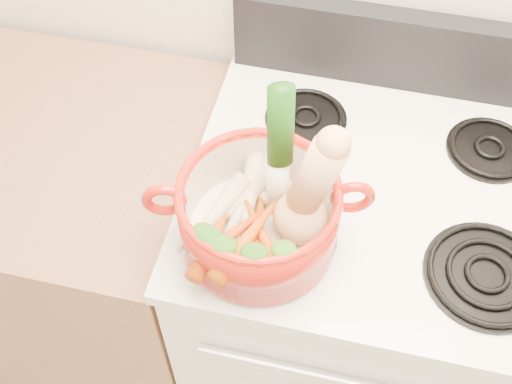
% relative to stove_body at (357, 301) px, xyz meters
% --- Properties ---
extents(stove_body, '(0.76, 0.65, 0.92)m').
position_rel_stove_body_xyz_m(stove_body, '(0.00, 0.00, 0.00)').
color(stove_body, white).
rests_on(stove_body, floor).
extents(cooktop, '(0.78, 0.67, 0.03)m').
position_rel_stove_body_xyz_m(cooktop, '(0.00, 0.00, 0.47)').
color(cooktop, white).
rests_on(cooktop, stove_body).
extents(control_backsplash, '(0.76, 0.05, 0.18)m').
position_rel_stove_body_xyz_m(control_backsplash, '(0.00, 0.30, 0.58)').
color(control_backsplash, black).
rests_on(control_backsplash, cooktop).
extents(oven_handle, '(0.60, 0.02, 0.02)m').
position_rel_stove_body_xyz_m(oven_handle, '(0.00, -0.34, 0.32)').
color(oven_handle, silver).
rests_on(oven_handle, stove_body).
extents(burner_front_left, '(0.22, 0.22, 0.02)m').
position_rel_stove_body_xyz_m(burner_front_left, '(-0.19, -0.16, 0.50)').
color(burner_front_left, black).
rests_on(burner_front_left, cooktop).
extents(burner_front_right, '(0.22, 0.22, 0.02)m').
position_rel_stove_body_xyz_m(burner_front_right, '(0.19, -0.16, 0.50)').
color(burner_front_right, black).
rests_on(burner_front_right, cooktop).
extents(burner_back_left, '(0.17, 0.17, 0.02)m').
position_rel_stove_body_xyz_m(burner_back_left, '(-0.19, 0.14, 0.50)').
color(burner_back_left, black).
rests_on(burner_back_left, cooktop).
extents(burner_back_right, '(0.17, 0.17, 0.02)m').
position_rel_stove_body_xyz_m(burner_back_right, '(0.19, 0.14, 0.50)').
color(burner_back_right, black).
rests_on(burner_back_right, cooktop).
extents(dutch_oven, '(0.34, 0.34, 0.14)m').
position_rel_stove_body_xyz_m(dutch_oven, '(-0.22, -0.18, 0.58)').
color(dutch_oven, '#AF1A0F').
rests_on(dutch_oven, burner_front_left).
extents(pot_handle_left, '(0.08, 0.04, 0.08)m').
position_rel_stove_body_xyz_m(pot_handle_left, '(-0.37, -0.22, 0.62)').
color(pot_handle_left, '#AF1A0F').
rests_on(pot_handle_left, dutch_oven).
extents(pot_handle_right, '(0.08, 0.04, 0.08)m').
position_rel_stove_body_xyz_m(pot_handle_right, '(-0.07, -0.14, 0.62)').
color(pot_handle_right, '#AF1A0F').
rests_on(pot_handle_right, dutch_oven).
extents(squash, '(0.19, 0.16, 0.27)m').
position_rel_stove_body_xyz_m(squash, '(-0.15, -0.17, 0.66)').
color(squash, tan).
rests_on(squash, dutch_oven).
extents(leek, '(0.07, 0.08, 0.29)m').
position_rel_stove_body_xyz_m(leek, '(-0.20, -0.12, 0.68)').
color(leek, white).
rests_on(leek, dutch_oven).
extents(ginger, '(0.09, 0.07, 0.04)m').
position_rel_stove_body_xyz_m(ginger, '(-0.21, -0.11, 0.56)').
color(ginger, '#D1BC80').
rests_on(ginger, dutch_oven).
extents(parsnip_0, '(0.09, 0.23, 0.06)m').
position_rel_stove_body_xyz_m(parsnip_0, '(-0.25, -0.16, 0.56)').
color(parsnip_0, beige).
rests_on(parsnip_0, dutch_oven).
extents(parsnip_1, '(0.16, 0.20, 0.06)m').
position_rel_stove_body_xyz_m(parsnip_1, '(-0.29, -0.18, 0.56)').
color(parsnip_1, beige).
rests_on(parsnip_1, dutch_oven).
extents(parsnip_2, '(0.06, 0.21, 0.06)m').
position_rel_stove_body_xyz_m(parsnip_2, '(-0.25, -0.13, 0.58)').
color(parsnip_2, '#F0E8C3').
rests_on(parsnip_2, dutch_oven).
extents(parsnip_3, '(0.11, 0.18, 0.05)m').
position_rel_stove_body_xyz_m(parsnip_3, '(-0.30, -0.20, 0.58)').
color(parsnip_3, beige).
rests_on(parsnip_3, dutch_oven).
extents(carrot_0, '(0.06, 0.18, 0.05)m').
position_rel_stove_body_xyz_m(carrot_0, '(-0.21, -0.21, 0.55)').
color(carrot_0, '#BB3E09').
rests_on(carrot_0, dutch_oven).
extents(carrot_1, '(0.06, 0.16, 0.05)m').
position_rel_stove_body_xyz_m(carrot_1, '(-0.29, -0.24, 0.56)').
color(carrot_1, '#B85409').
rests_on(carrot_1, dutch_oven).
extents(carrot_2, '(0.13, 0.16, 0.05)m').
position_rel_stove_body_xyz_m(carrot_2, '(-0.20, -0.22, 0.57)').
color(carrot_2, '#CE650A').
rests_on(carrot_2, dutch_oven).
extents(carrot_3, '(0.10, 0.12, 0.04)m').
position_rel_stove_body_xyz_m(carrot_3, '(-0.25, -0.22, 0.57)').
color(carrot_3, red).
rests_on(carrot_3, dutch_oven).
extents(carrot_4, '(0.10, 0.18, 0.05)m').
position_rel_stove_body_xyz_m(carrot_4, '(-0.23, -0.24, 0.58)').
color(carrot_4, '#CB590A').
rests_on(carrot_4, dutch_oven).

